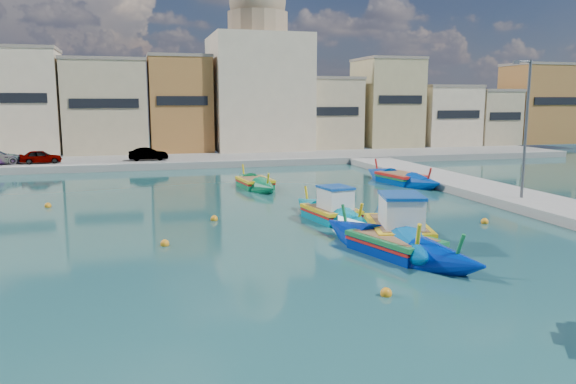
{
  "coord_description": "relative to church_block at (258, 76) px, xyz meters",
  "views": [
    {
      "loc": [
        -3.21,
        -20.24,
        5.89
      ],
      "look_at": [
        4.0,
        6.0,
        1.4
      ],
      "focal_mm": 35.0,
      "sensor_mm": 36.0,
      "label": 1
    }
  ],
  "objects": [
    {
      "name": "luzzu_cyan_mid",
      "position": [
        5.0,
        -24.28,
        -8.14
      ],
      "size": [
        3.5,
        8.88,
        2.56
      ],
      "color": "#00369E",
      "rests_on": "ground"
    },
    {
      "name": "church_block",
      "position": [
        0.0,
        0.0,
        0.0
      ],
      "size": [
        10.0,
        10.0,
        19.1
      ],
      "color": "beige",
      "rests_on": "ground"
    },
    {
      "name": "luzzu_blue_south",
      "position": [
        -3.65,
        -41.04,
        -8.14
      ],
      "size": [
        4.54,
        8.98,
        2.53
      ],
      "color": "#00239F",
      "rests_on": "ground"
    },
    {
      "name": "luzzu_green",
      "position": [
        -5.44,
        -23.56,
        -8.16
      ],
      "size": [
        2.68,
        7.4,
        2.28
      ],
      "color": "#0B7644",
      "rests_on": "ground"
    },
    {
      "name": "ground",
      "position": [
        -10.0,
        -40.0,
        -8.41
      ],
      "size": [
        160.0,
        160.0,
        0.0
      ],
      "primitive_type": "plane",
      "color": "#143C3C",
      "rests_on": "ground"
    },
    {
      "name": "parked_cars",
      "position": [
        -20.72,
        -9.5,
        -7.2
      ],
      "size": [
        16.45,
        2.72,
        1.29
      ],
      "color": "#4C1919",
      "rests_on": "north_quay"
    },
    {
      "name": "mooring_buoys",
      "position": [
        -7.9,
        -33.74,
        -8.33
      ],
      "size": [
        21.24,
        23.83,
        0.36
      ],
      "color": "orange",
      "rests_on": "ground"
    },
    {
      "name": "luzzu_blue_cabin",
      "position": [
        -3.96,
        -34.65,
        -8.08
      ],
      "size": [
        3.07,
        7.74,
        2.67
      ],
      "color": "#0081A1",
      "rests_on": "ground"
    },
    {
      "name": "quay_street_lamp",
      "position": [
        7.44,
        -34.0,
        -4.07
      ],
      "size": [
        1.18,
        0.16,
        8.0
      ],
      "color": "#595B60",
      "rests_on": "ground"
    },
    {
      "name": "north_quay",
      "position": [
        -10.0,
        -8.0,
        -8.11
      ],
      "size": [
        80.0,
        8.0,
        0.6
      ],
      "primitive_type": "cube",
      "color": "gray",
      "rests_on": "ground"
    },
    {
      "name": "luzzu_turquoise_cabin",
      "position": [
        -2.67,
        -39.33,
        -8.02
      ],
      "size": [
        4.74,
        10.29,
        3.23
      ],
      "color": "#005AA7",
      "rests_on": "ground"
    },
    {
      "name": "north_townhouses",
      "position": [
        -3.32,
        -0.64,
        -3.41
      ],
      "size": [
        83.2,
        7.87,
        10.19
      ],
      "color": "tan",
      "rests_on": "ground"
    }
  ]
}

